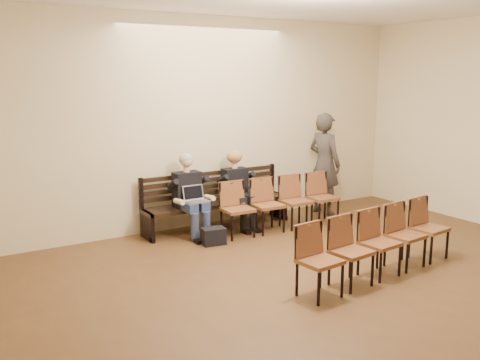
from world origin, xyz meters
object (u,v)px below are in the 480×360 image
(laptop, at_px, (198,202))
(chair_row_front, at_px, (282,204))
(bag, at_px, (213,236))
(seated_man, at_px, (190,196))
(seated_woman, at_px, (238,192))
(bench, at_px, (217,215))
(water_bottle, at_px, (251,195))
(chair_row_back, at_px, (380,244))
(passerby, at_px, (325,156))

(laptop, xyz_separation_m, chair_row_front, (1.41, -0.31, -0.14))
(laptop, bearing_deg, bag, -83.54)
(seated_man, xyz_separation_m, seated_woman, (0.90, 0.00, -0.05))
(bench, height_order, water_bottle, water_bottle)
(seated_man, distance_m, bag, 0.82)
(seated_woman, distance_m, laptop, 0.90)
(laptop, xyz_separation_m, chair_row_back, (1.23, -2.66, -0.15))
(laptop, height_order, chair_row_front, chair_row_front)
(bench, xyz_separation_m, seated_man, (-0.57, -0.12, 0.42))
(bench, height_order, laptop, laptop)
(laptop, relative_size, bag, 1.01)
(seated_woman, bearing_deg, seated_man, 180.00)
(laptop, distance_m, chair_row_back, 2.94)
(seated_woman, distance_m, passerby, 1.89)
(seated_woman, relative_size, passerby, 0.56)
(bench, relative_size, chair_row_back, 0.99)
(passerby, distance_m, chair_row_back, 3.24)
(bench, height_order, passerby, passerby)
(bench, distance_m, water_bottle, 0.67)
(seated_woman, bearing_deg, chair_row_back, -82.91)
(passerby, bearing_deg, laptop, 82.55)
(chair_row_back, bearing_deg, passerby, 56.51)
(laptop, distance_m, chair_row_front, 1.45)
(laptop, distance_m, passerby, 2.76)
(bench, relative_size, water_bottle, 10.57)
(bench, bearing_deg, chair_row_back, -77.11)
(chair_row_front, bearing_deg, laptop, 170.50)
(bag, relative_size, chair_row_front, 0.16)
(bench, relative_size, bag, 7.47)
(chair_row_back, bearing_deg, seated_man, 107.66)
(seated_man, distance_m, laptop, 0.23)
(water_bottle, height_order, chair_row_back, chair_row_back)
(seated_man, relative_size, laptop, 3.66)
(seated_woman, xyz_separation_m, chair_row_front, (0.54, -0.53, -0.16))
(passerby, bearing_deg, chair_row_front, 98.94)
(seated_woman, bearing_deg, chair_row_front, -44.51)
(bench, distance_m, bag, 0.91)
(bag, bearing_deg, bench, 56.65)
(bench, xyz_separation_m, passerby, (2.16, -0.19, 0.85))
(bag, distance_m, passerby, 2.88)
(seated_woman, xyz_separation_m, laptop, (-0.88, -0.22, -0.02))
(passerby, bearing_deg, bag, 91.29)
(bag, relative_size, chair_row_back, 0.13)
(seated_man, height_order, laptop, seated_man)
(chair_row_back, bearing_deg, water_bottle, 89.36)
(seated_man, bearing_deg, passerby, -1.40)
(water_bottle, height_order, bag, water_bottle)
(chair_row_back, bearing_deg, seated_woman, 91.19)
(bench, height_order, chair_row_front, chair_row_front)
(seated_man, bearing_deg, bench, 11.89)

